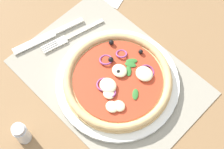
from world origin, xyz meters
TOP-DOWN VIEW (x-y plane):
  - ground_plane at (0.00, 0.00)cm, footprint 190.00×140.00cm
  - placemat at (0.00, 0.00)cm, footprint 44.46×31.56cm
  - plate at (-2.68, -0.45)cm, footprint 29.85×29.85cm
  - pizza at (-2.72, -0.45)cm, footprint 26.13×26.13cm
  - fork at (15.49, -0.78)cm, footprint 5.67×17.86cm
  - knife at (19.71, 3.02)cm, footprint 6.69×19.76cm
  - pepper_shaker at (2.87, 24.36)cm, footprint 3.20×3.20cm

SIDE VIEW (x-z plane):
  - ground_plane at x=0.00cm, z-range -2.40..0.00cm
  - placemat at x=0.00cm, z-range 0.00..0.40cm
  - fork at x=15.49cm, z-range 0.40..0.84cm
  - knife at x=19.71cm, z-range 0.35..0.96cm
  - plate at x=-2.68cm, z-range 0.40..1.59cm
  - pizza at x=-2.72cm, z-range 1.36..4.00cm
  - pepper_shaker at x=2.87cm, z-range -0.10..6.60cm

